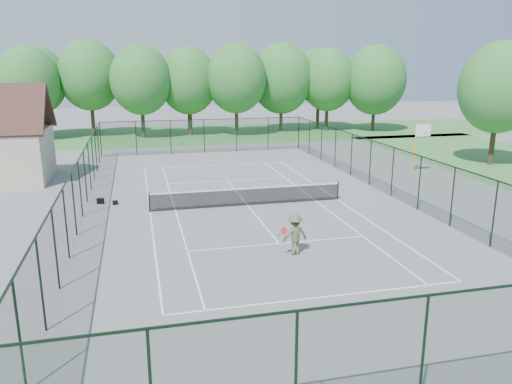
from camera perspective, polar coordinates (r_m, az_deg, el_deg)
ground at (r=28.54m, az=-0.94°, el=-1.55°), size 140.00×140.00×0.00m
grass_far at (r=57.63m, az=-7.55°, el=6.51°), size 80.00×16.00×0.01m
court_lines at (r=28.54m, az=-0.94°, el=-1.54°), size 11.05×23.85×0.01m
tennis_net at (r=28.39m, az=-0.95°, el=-0.43°), size 11.08×0.08×1.10m
fence_enclosure at (r=28.15m, az=-0.96°, el=1.50°), size 18.05×36.05×3.02m
tree_line_far at (r=57.11m, az=-7.75°, el=12.47°), size 39.40×6.40×9.70m
basketball_goal at (r=38.66m, az=18.18°, el=5.87°), size 1.20×1.43×3.65m
tree_side at (r=43.73m, az=26.01°, el=10.67°), size 6.07×6.07×9.62m
sports_bag_a at (r=30.25m, az=-17.35°, el=-0.99°), size 0.43×0.31×0.31m
sports_bag_b at (r=29.80m, az=-15.79°, el=-1.18°), size 0.32×0.21×0.24m
tennis_player at (r=21.17m, az=4.46°, el=-4.87°), size 1.65×0.86×1.76m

